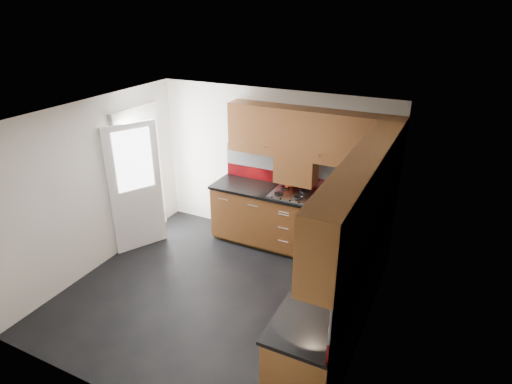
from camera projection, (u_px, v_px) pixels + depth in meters
The scene contains 14 objects.
room at pixel (211, 192), 5.04m from camera, with size 4.00×3.80×2.64m.
base_cabinets at pixel (312, 259), 5.64m from camera, with size 2.70×3.20×0.95m.
countertop at pixel (313, 228), 5.44m from camera, with size 2.72×3.22×0.04m.
backsplash at pixel (337, 204), 5.41m from camera, with size 2.70×3.20×0.54m.
upper_cabinets at pixel (334, 160), 5.05m from camera, with size 2.50×3.20×0.72m.
extractor_hood at pixel (296, 170), 6.29m from camera, with size 0.60×0.33×0.40m, color #582E13.
glass_cabinet at pixel (380, 156), 5.08m from camera, with size 0.32×0.80×0.66m.
back_door at pixel (139, 180), 6.56m from camera, with size 0.42×1.19×2.04m.
gas_hob at pixel (291, 194), 6.29m from camera, with size 0.60×0.53×0.05m.
utensil_pot at pixel (289, 182), 6.50m from camera, with size 0.13×0.13×0.45m.
toaster at pixel (384, 203), 5.87m from camera, with size 0.27×0.23×0.17m.
food_processor at pixel (353, 234), 4.99m from camera, with size 0.17×0.17×0.28m.
paper_towel at pixel (347, 271), 4.34m from camera, with size 0.11×0.11×0.22m, color white.
orange_cloth at pixel (361, 225), 5.45m from camera, with size 0.13×0.11×0.01m, color orange.
Camera 1 is at (2.49, -3.90, 3.57)m, focal length 30.00 mm.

